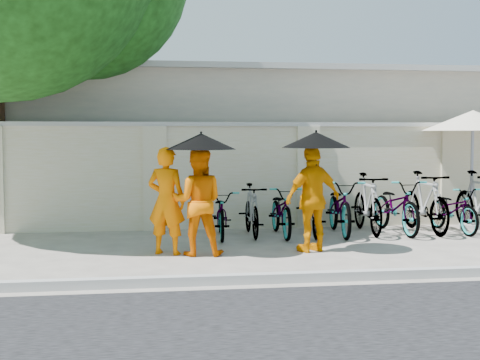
{
  "coord_description": "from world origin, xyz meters",
  "views": [
    {
      "loc": [
        -1.24,
        -9.77,
        1.86
      ],
      "look_at": [
        0.34,
        1.0,
        1.1
      ],
      "focal_mm": 50.0,
      "sensor_mm": 36.0,
      "label": 1
    }
  ],
  "objects": [
    {
      "name": "bike_7",
      "position": [
        4.0,
        2.04,
        0.57
      ],
      "size": [
        0.62,
        1.93,
        1.15
      ],
      "primitive_type": "imported",
      "rotation": [
        0.0,
        0.0,
        0.04
      ],
      "color": "gray",
      "rests_on": "ground"
    },
    {
      "name": "bike_5",
      "position": [
        2.9,
        2.1,
        0.56
      ],
      "size": [
        0.65,
        1.9,
        1.12
      ],
      "primitive_type": "imported",
      "rotation": [
        0.0,
        0.0,
        -0.07
      ],
      "color": "gray",
      "rests_on": "ground"
    },
    {
      "name": "compound_wall",
      "position": [
        1.0,
        3.2,
        1.0
      ],
      "size": [
        20.0,
        0.3,
        2.0
      ],
      "primitive_type": "cube",
      "color": "beige",
      "rests_on": "ground"
    },
    {
      "name": "parasol_right",
      "position": [
        1.43,
        0.3,
        1.76
      ],
      "size": [
        1.07,
        1.07,
        0.94
      ],
      "color": "black",
      "rests_on": "ground"
    },
    {
      "name": "kerb",
      "position": [
        0.0,
        -1.7,
        0.06
      ],
      "size": [
        40.0,
        0.16,
        0.12
      ],
      "primitive_type": "cube",
      "color": "#A3A3A2",
      "rests_on": "ground"
    },
    {
      "name": "patio_umbrella",
      "position": [
        5.11,
        2.4,
        2.08
      ],
      "size": [
        2.28,
        2.28,
        2.31
      ],
      "rotation": [
        0.0,
        0.0,
        0.2
      ],
      "color": "#A3A3A2",
      "rests_on": "ground"
    },
    {
      "name": "bike_4",
      "position": [
        2.36,
        2.01,
        0.51
      ],
      "size": [
        0.89,
        2.0,
        1.02
      ],
      "primitive_type": "imported",
      "rotation": [
        0.0,
        0.0,
        -0.11
      ],
      "color": "gray",
      "rests_on": "ground"
    },
    {
      "name": "bike_9",
      "position": [
        5.1,
        2.04,
        0.57
      ],
      "size": [
        0.56,
        1.92,
        1.15
      ],
      "primitive_type": "imported",
      "rotation": [
        0.0,
        0.0,
        0.01
      ],
      "color": "gray",
      "rests_on": "ground"
    },
    {
      "name": "building_behind",
      "position": [
        2.0,
        7.0,
        1.6
      ],
      "size": [
        14.0,
        6.0,
        3.2
      ],
      "primitive_type": "cube",
      "color": "#C2B39D",
      "rests_on": "ground"
    },
    {
      "name": "bike_8",
      "position": [
        4.55,
        1.99,
        0.43
      ],
      "size": [
        0.74,
        1.7,
        0.86
      ],
      "primitive_type": "imported",
      "rotation": [
        0.0,
        0.0,
        0.1
      ],
      "color": "gray",
      "rests_on": "ground"
    },
    {
      "name": "monk_center",
      "position": [
        -0.41,
        0.33,
        0.82
      ],
      "size": [
        0.88,
        0.73,
        1.65
      ],
      "primitive_type": "imported",
      "rotation": [
        0.0,
        0.0,
        3.01
      ],
      "color": "#EC6600",
      "rests_on": "ground"
    },
    {
      "name": "bike_0",
      "position": [
        0.16,
        1.99,
        0.43
      ],
      "size": [
        0.71,
        1.68,
        0.86
      ],
      "primitive_type": "imported",
      "rotation": [
        0.0,
        0.0,
        -0.08
      ],
      "color": "gray",
      "rests_on": "ground"
    },
    {
      "name": "monk_right",
      "position": [
        1.41,
        0.38,
        0.84
      ],
      "size": [
        1.06,
        0.74,
        1.67
      ],
      "primitive_type": "imported",
      "rotation": [
        0.0,
        0.0,
        3.51
      ],
      "color": "orange",
      "rests_on": "ground"
    },
    {
      "name": "bike_2",
      "position": [
        1.26,
        2.01,
        0.46
      ],
      "size": [
        0.65,
        1.76,
        0.92
      ],
      "primitive_type": "imported",
      "rotation": [
        0.0,
        0.0,
        -0.03
      ],
      "color": "gray",
      "rests_on": "ground"
    },
    {
      "name": "bike_6",
      "position": [
        3.45,
        2.06,
        0.51
      ],
      "size": [
        0.77,
        1.96,
        1.01
      ],
      "primitive_type": "imported",
      "rotation": [
        0.0,
        0.0,
        0.05
      ],
      "color": "gray",
      "rests_on": "ground"
    },
    {
      "name": "ground",
      "position": [
        0.0,
        0.0,
        0.0
      ],
      "size": [
        80.0,
        80.0,
        0.0
      ],
      "primitive_type": "plane",
      "color": "#ADA397"
    },
    {
      "name": "bike_1",
      "position": [
        0.71,
        2.04,
        0.47
      ],
      "size": [
        0.49,
        1.59,
        0.95
      ],
      "primitive_type": "imported",
      "rotation": [
        0.0,
        0.0,
        -0.03
      ],
      "color": "gray",
      "rests_on": "ground"
    },
    {
      "name": "bike_3",
      "position": [
        1.81,
        1.99,
        0.57
      ],
      "size": [
        0.77,
        1.96,
        1.15
      ],
      "primitive_type": "imported",
      "rotation": [
        0.0,
        0.0,
        -0.13
      ],
      "color": "gray",
      "rests_on": "ground"
    },
    {
      "name": "parasol_center",
      "position": [
        -0.36,
        0.25,
        1.74
      ],
      "size": [
        1.05,
        1.05,
        0.93
      ],
      "color": "black",
      "rests_on": "ground"
    },
    {
      "name": "monk_left",
      "position": [
        -0.88,
        0.48,
        0.83
      ],
      "size": [
        0.71,
        0.61,
        1.66
      ],
      "primitive_type": "imported",
      "rotation": [
        0.0,
        0.0,
        2.72
      ],
      "color": "orange",
      "rests_on": "ground"
    }
  ]
}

